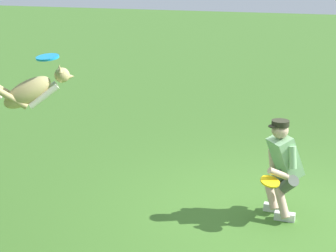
{
  "coord_description": "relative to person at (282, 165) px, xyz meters",
  "views": [
    {
      "loc": [
        -0.7,
        6.6,
        3.17
      ],
      "look_at": [
        1.26,
        0.68,
        1.3
      ],
      "focal_mm": 58.58,
      "sensor_mm": 36.0,
      "label": 1
    }
  ],
  "objects": [
    {
      "name": "ground_plane",
      "position": [
        0.03,
        0.03,
        -0.7
      ],
      "size": [
        60.0,
        60.0,
        0.0
      ],
      "primitive_type": "plane",
      "color": "#3D6926"
    },
    {
      "name": "frisbee_held",
      "position": [
        0.1,
        0.37,
        -0.09
      ],
      "size": [
        0.26,
        0.25,
        0.11
      ],
      "primitive_type": "cylinder",
      "rotation": [
        0.17,
        0.21,
        3.11
      ],
      "color": "yellow",
      "rests_on": "person"
    },
    {
      "name": "person",
      "position": [
        0.0,
        0.0,
        0.0
      ],
      "size": [
        0.56,
        0.71,
        1.29
      ],
      "rotation": [
        0.0,
        0.0,
        0.65
      ],
      "color": "silver",
      "rests_on": "ground_plane"
    },
    {
      "name": "frisbee_flying",
      "position": [
        2.48,
        1.36,
        1.47
      ],
      "size": [
        0.36,
        0.36,
        0.07
      ],
      "primitive_type": "cylinder",
      "rotation": [
        -0.12,
        -0.05,
        5.67
      ],
      "color": "#1995DD"
    },
    {
      "name": "dog",
      "position": [
        2.63,
        1.47,
        1.1
      ],
      "size": [
        0.87,
        0.61,
        0.53
      ],
      "rotation": [
        0.0,
        0.0,
        3.72
      ],
      "color": "tan"
    }
  ]
}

